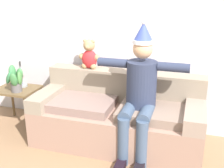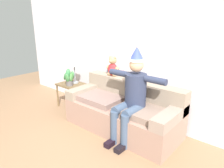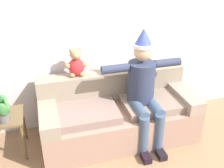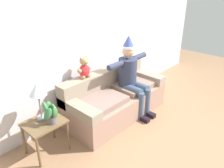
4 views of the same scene
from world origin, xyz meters
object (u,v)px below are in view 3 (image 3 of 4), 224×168
Objects in this scene: couch at (118,114)px; teddy_bear at (76,64)px; potted_plant at (1,109)px; person_seated at (144,88)px; side_table at (0,123)px.

couch is 0.86m from teddy_bear.
potted_plant is at bearing -160.49° from teddy_bear.
couch is at bearing 2.55° from potted_plant.
person_seated is at bearing -29.48° from teddy_bear.
person_seated is (0.28, -0.16, 0.44)m from couch.
person_seated is 1.68m from potted_plant.
couch is 1.46m from side_table.
couch is at bearing -29.22° from teddy_bear.
couch is 0.55m from person_seated.
couch is 5.25× the size of teddy_bear.
teddy_bear is 0.69× the size of side_table.
teddy_bear is at bearing 150.52° from person_seated.
teddy_bear is at bearing 150.78° from couch.
teddy_bear is 1.16m from side_table.
teddy_bear reaches higher than side_table.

